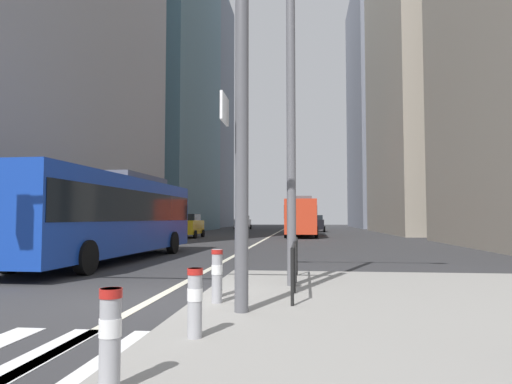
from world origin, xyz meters
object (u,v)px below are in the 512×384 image
traffic_signal_gantry (99,67)px  city_bus_red_distant (303,216)px  city_bus_red_receding (302,215)px  bollard_back (218,271)px  bollard_left (195,299)px  city_bus_blue_oncoming (110,212)px  car_oncoming_far (188,226)px  car_receding_near (316,223)px  bollard_front (110,334)px  car_receding_far (307,223)px  street_lamp_post (291,55)px  bollard_right (217,273)px  car_oncoming_mid (243,222)px

traffic_signal_gantry → city_bus_red_distant: bearing=86.8°
city_bus_red_receding → bollard_back: size_ratio=13.08×
city_bus_red_receding → bollard_left: city_bus_red_receding is taller
city_bus_blue_oncoming → car_oncoming_far: 20.26m
car_receding_near → bollard_front: bearing=-93.5°
city_bus_red_distant → car_receding_near: bearing=-81.0°
car_receding_far → bollard_back: bearing=-92.4°
street_lamp_post → bollard_right: (-1.24, -2.15, -4.62)m
car_oncoming_mid → bollard_left: (7.31, -57.71, -0.36)m
car_receding_near → traffic_signal_gantry: size_ratio=0.61×
car_oncoming_far → car_receding_near: bearing=57.2°
city_bus_blue_oncoming → car_oncoming_far: bearing=96.3°
city_bus_red_receding → city_bus_blue_oncoming: bearing=-106.4°
city_bus_blue_oncoming → city_bus_red_receding: 24.94m
city_bus_blue_oncoming → car_receding_near: 37.95m
bollard_front → bollard_right: (0.13, 4.09, 0.03)m
car_receding_near → car_receding_far: 1.12m
car_oncoming_far → bollard_right: bearing=-74.4°
bollard_front → car_oncoming_far: bearing=103.5°
bollard_left → bollard_front: bearing=-99.7°
car_oncoming_mid → bollard_right: (7.14, -55.40, -0.33)m
street_lamp_post → bollard_left: bearing=-103.5°
car_oncoming_mid → car_oncoming_far: 26.82m
city_bus_red_receding → bollard_right: size_ratio=12.27×
bollard_front → bollard_left: bollard_front is taller
bollard_right → car_receding_far: bearing=87.7°
car_receding_far → bollard_front: (-1.95, -49.90, -0.35)m
bollard_right → bollard_back: 0.61m
car_oncoming_mid → bollard_right: car_oncoming_mid is taller
car_oncoming_far → bollard_right: 29.69m
city_bus_blue_oncoming → city_bus_red_distant: bearing=81.6°
bollard_back → car_oncoming_far: bearing=105.7°
city_bus_blue_oncoming → street_lamp_post: street_lamp_post is taller
bollard_front → bollard_back: 4.69m
city_bus_red_distant → bollard_back: 55.15m
city_bus_blue_oncoming → car_oncoming_mid: 46.95m
street_lamp_post → bollard_front: bearing=-102.4°
traffic_signal_gantry → bollard_right: bearing=21.4°
city_bus_blue_oncoming → city_bus_red_distant: same height
city_bus_red_distant → bollard_back: (-1.34, -55.12, -1.20)m
car_receding_far → bollard_back: size_ratio=4.97×
traffic_signal_gantry → city_bus_red_receding: bearing=84.6°
city_bus_blue_oncoming → car_receding_far: bearing=78.5°
bollard_front → city_bus_blue_oncoming: bearing=114.1°
city_bus_blue_oncoming → car_oncoming_far: (-2.22, 20.12, -0.85)m
city_bus_blue_oncoming → car_oncoming_mid: (-1.37, 46.92, -0.85)m
bollard_back → car_receding_far: bearing=87.6°
car_receding_far → street_lamp_post: size_ratio=0.54×
city_bus_red_receding → car_receding_near: 13.14m
traffic_signal_gantry → bollard_front: bearing=-62.4°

